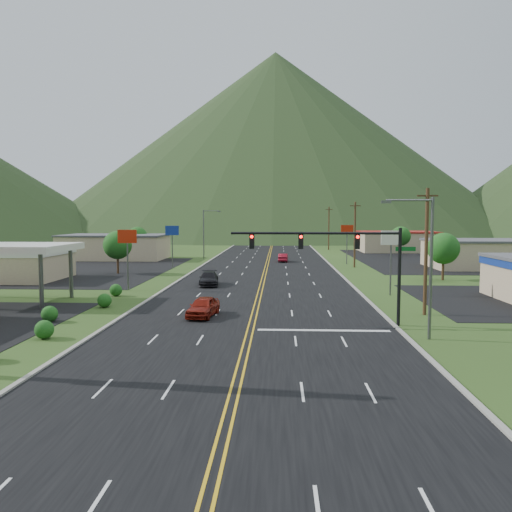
{
  "coord_description": "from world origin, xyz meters",
  "views": [
    {
      "loc": [
        1.94,
        -21.63,
        7.8
      ],
      "look_at": [
        0.03,
        19.72,
        4.5
      ],
      "focal_mm": 35.0,
      "sensor_mm": 36.0,
      "label": 1
    }
  ],
  "objects_px": {
    "streetlight_west": "(205,231)",
    "car_red_near": "(203,307)",
    "traffic_signal": "(343,251)",
    "gas_canopy": "(13,249)",
    "streetlight_east": "(426,258)",
    "car_red_far": "(283,258)",
    "car_dark_mid": "(209,279)"
  },
  "relations": [
    {
      "from": "streetlight_east",
      "to": "car_red_far",
      "type": "bearing_deg",
      "value": 99.04
    },
    {
      "from": "streetlight_east",
      "to": "car_red_near",
      "type": "bearing_deg",
      "value": 157.17
    },
    {
      "from": "streetlight_west",
      "to": "car_red_near",
      "type": "relative_size",
      "value": 2.01
    },
    {
      "from": "gas_canopy",
      "to": "traffic_signal",
      "type": "bearing_deg",
      "value": -15.7
    },
    {
      "from": "car_red_near",
      "to": "traffic_signal",
      "type": "bearing_deg",
      "value": -4.79
    },
    {
      "from": "streetlight_east",
      "to": "car_red_near",
      "type": "height_order",
      "value": "streetlight_east"
    },
    {
      "from": "traffic_signal",
      "to": "car_red_near",
      "type": "xyz_separation_m",
      "value": [
        -10.41,
        2.36,
        -4.57
      ]
    },
    {
      "from": "gas_canopy",
      "to": "streetlight_east",
      "type": "bearing_deg",
      "value": -19.88
    },
    {
      "from": "streetlight_west",
      "to": "car_red_near",
      "type": "xyz_separation_m",
      "value": [
        7.76,
        -53.64,
        -4.42
      ]
    },
    {
      "from": "streetlight_east",
      "to": "gas_canopy",
      "type": "xyz_separation_m",
      "value": [
        -33.18,
        12.0,
        -0.31
      ]
    },
    {
      "from": "streetlight_east",
      "to": "gas_canopy",
      "type": "height_order",
      "value": "streetlight_east"
    },
    {
      "from": "gas_canopy",
      "to": "car_dark_mid",
      "type": "xyz_separation_m",
      "value": [
        16.05,
        11.85,
        -4.12
      ]
    },
    {
      "from": "streetlight_east",
      "to": "car_dark_mid",
      "type": "relative_size",
      "value": 1.74
    },
    {
      "from": "car_dark_mid",
      "to": "streetlight_east",
      "type": "bearing_deg",
      "value": -60.68
    },
    {
      "from": "streetlight_east",
      "to": "streetlight_west",
      "type": "relative_size",
      "value": 1.0
    },
    {
      "from": "traffic_signal",
      "to": "streetlight_west",
      "type": "xyz_separation_m",
      "value": [
        -18.16,
        56.0,
        -0.15
      ]
    },
    {
      "from": "streetlight_west",
      "to": "car_dark_mid",
      "type": "height_order",
      "value": "streetlight_west"
    },
    {
      "from": "traffic_signal",
      "to": "gas_canopy",
      "type": "bearing_deg",
      "value": 164.3
    },
    {
      "from": "streetlight_west",
      "to": "car_dark_mid",
      "type": "relative_size",
      "value": 1.74
    },
    {
      "from": "gas_canopy",
      "to": "car_red_near",
      "type": "height_order",
      "value": "gas_canopy"
    },
    {
      "from": "traffic_signal",
      "to": "gas_canopy",
      "type": "distance_m",
      "value": 29.59
    },
    {
      "from": "streetlight_east",
      "to": "car_red_near",
      "type": "distance_m",
      "value": 16.97
    },
    {
      "from": "streetlight_west",
      "to": "gas_canopy",
      "type": "height_order",
      "value": "streetlight_west"
    },
    {
      "from": "streetlight_east",
      "to": "gas_canopy",
      "type": "relative_size",
      "value": 0.9
    },
    {
      "from": "traffic_signal",
      "to": "streetlight_east",
      "type": "relative_size",
      "value": 1.46
    },
    {
      "from": "gas_canopy",
      "to": "car_red_far",
      "type": "height_order",
      "value": "gas_canopy"
    },
    {
      "from": "traffic_signal",
      "to": "streetlight_west",
      "type": "distance_m",
      "value": 58.88
    },
    {
      "from": "streetlight_east",
      "to": "car_red_far",
      "type": "relative_size",
      "value": 2.1
    },
    {
      "from": "streetlight_west",
      "to": "gas_canopy",
      "type": "distance_m",
      "value": 49.1
    },
    {
      "from": "car_red_near",
      "to": "car_red_far",
      "type": "bearing_deg",
      "value": 90.06
    },
    {
      "from": "car_red_far",
      "to": "car_dark_mid",
      "type": "bearing_deg",
      "value": 77.11
    },
    {
      "from": "gas_canopy",
      "to": "car_red_far",
      "type": "xyz_separation_m",
      "value": [
        24.66,
        41.53,
        -4.17
      ]
    }
  ]
}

